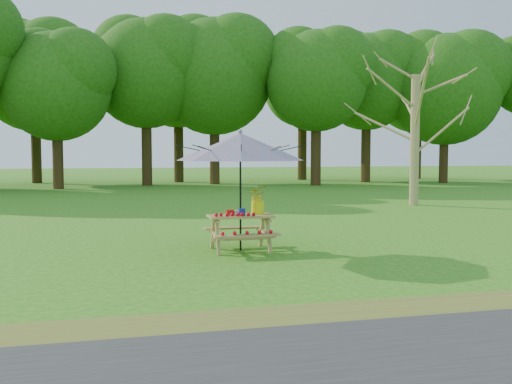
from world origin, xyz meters
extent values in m
plane|color=#267516|center=(0.00, 0.00, 0.00)|extent=(120.00, 120.00, 0.00)
cube|color=olive|center=(0.00, -2.80, 0.00)|extent=(120.00, 1.20, 0.01)
cylinder|color=#947B50|center=(10.53, 9.32, 2.26)|extent=(0.34, 0.34, 4.52)
cube|color=olive|center=(2.66, 1.71, 0.65)|extent=(1.20, 0.62, 0.04)
cube|color=olive|center=(2.66, 1.16, 0.36)|extent=(1.20, 0.22, 0.04)
cube|color=olive|center=(2.66, 2.26, 0.36)|extent=(1.20, 0.22, 0.04)
cylinder|color=black|center=(2.66, 1.71, 1.12)|extent=(0.04, 0.04, 2.25)
cone|color=#2093B7|center=(2.66, 1.71, 1.95)|extent=(2.80, 2.80, 0.51)
sphere|color=#2093B7|center=(2.66, 1.71, 2.23)|extent=(0.08, 0.08, 0.08)
cube|color=#AD190D|center=(2.47, 1.77, 0.72)|extent=(0.14, 0.12, 0.10)
cylinder|color=#142CA3|center=(2.68, 1.66, 0.74)|extent=(0.13, 0.13, 0.13)
cube|color=white|center=(2.62, 1.91, 0.71)|extent=(0.13, 0.13, 0.07)
cylinder|color=#F2F70D|center=(3.02, 1.84, 0.79)|extent=(0.24, 0.24, 0.24)
imported|color=gold|center=(3.02, 1.84, 1.04)|extent=(0.34, 0.29, 0.37)
camera|label=1|loc=(0.40, -8.68, 1.85)|focal=40.00mm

